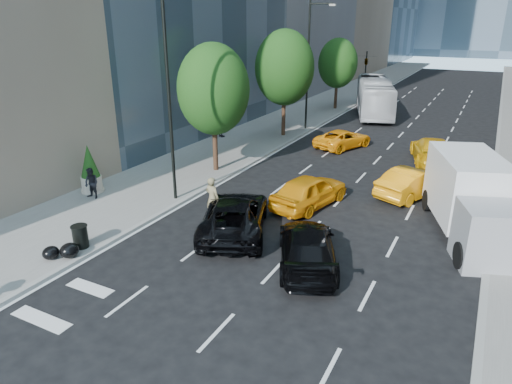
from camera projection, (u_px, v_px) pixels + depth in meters
The scene contains 22 objects.
ground at pixel (250, 265), 17.38m from camera, with size 160.00×160.00×0.00m, color black.
sidewalk_left at pixel (312, 111), 46.11m from camera, with size 6.00×120.00×0.15m, color slate.
lamp_near at pixel (171, 86), 21.36m from camera, with size 2.13×0.22×10.00m.
lamp_far at pixel (310, 59), 36.29m from camera, with size 2.13×0.22×10.00m.
tree_near at pixel (213, 90), 26.18m from camera, with size 4.20×4.20×7.46m.
tree_mid at pixel (285, 68), 34.35m from camera, with size 4.50×4.50×7.99m.
tree_far at pixel (338, 63), 45.38m from camera, with size 3.90×3.90×6.92m.
traffic_signal at pixel (366, 61), 51.81m from camera, with size 2.48×0.53×5.20m.
skateboarder at pixel (212, 201), 20.79m from camera, with size 0.73×0.48×1.99m, color olive.
black_sedan_lincoln at pixel (234, 215), 19.77m from camera, with size 2.66×5.77×1.60m, color black.
black_sedan_mercedes at pixel (307, 247), 17.13m from camera, with size 2.10×5.15×1.50m, color black.
taxi_a at pixel (309, 191), 22.55m from camera, with size 1.92×4.78×1.63m, color orange.
taxi_b at pixel (414, 182), 23.82m from camera, with size 1.65×4.74×1.56m, color orange.
taxi_c at pixel (343, 139), 32.94m from camera, with size 2.16×4.69×1.30m, color #FF9D0D.
taxi_d at pixel (432, 150), 29.47m from camera, with size 2.29×5.64×1.64m, color #E8AA0C.
city_bus at pixel (374, 96), 44.44m from camera, with size 2.88×12.32×3.43m, color silver.
box_truck at pixel (472, 199), 19.21m from camera, with size 4.68×7.31×3.30m.
pedestrian_a at pixel (92, 183), 23.17m from camera, with size 0.77×0.60×1.59m, color black.
pedestrian_b at pixel (221, 125), 35.22m from camera, with size 1.11×0.46×1.89m, color black.
trash_can at pixel (80, 237), 18.26m from camera, with size 0.60×0.60×0.90m, color black.
planter_shrub at pixel (90, 170), 23.90m from camera, with size 1.07×1.07×2.56m.
garbage_bags at pixel (62, 251), 17.49m from camera, with size 1.17×1.13×0.58m.
Camera 1 is at (7.23, -13.44, 8.78)m, focal length 32.00 mm.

